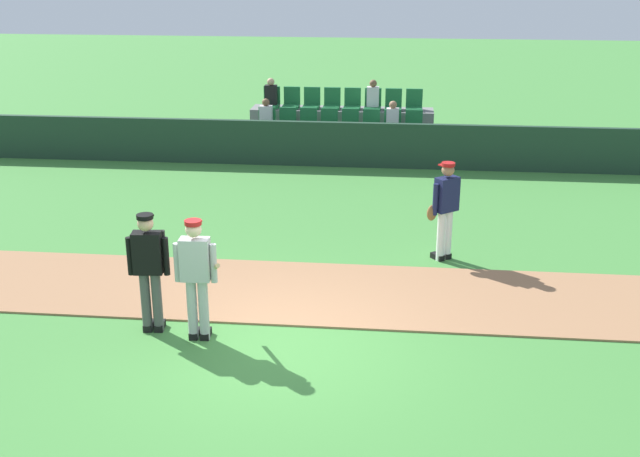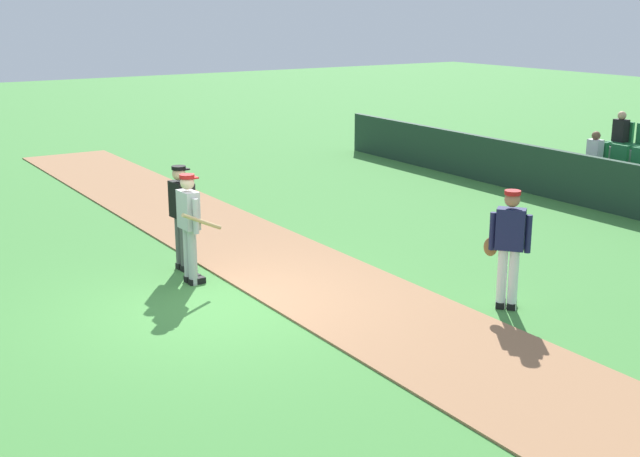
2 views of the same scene
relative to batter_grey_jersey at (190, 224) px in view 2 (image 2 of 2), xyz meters
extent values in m
plane|color=#42843A|center=(1.12, -0.09, -0.97)|extent=(80.00, 80.00, 0.00)
cube|color=#9E704C|center=(1.12, 1.69, -0.95)|extent=(28.00, 2.40, 0.03)
cube|color=#1E3828|center=(1.12, 9.45, -0.41)|extent=(20.00, 0.16, 1.12)
cube|color=#1E6B38|center=(-0.81, 10.37, -0.22)|extent=(0.44, 0.40, 0.08)
cube|color=#1E6B38|center=(-0.81, 10.59, 0.03)|extent=(0.44, 0.08, 0.50)
cube|color=silver|center=(-0.81, 10.42, 0.08)|extent=(0.32, 0.22, 0.52)
sphere|color=brown|center=(-0.81, 10.42, 0.43)|extent=(0.20, 0.20, 0.20)
cube|color=#1E6B38|center=(-0.26, 10.37, -0.22)|extent=(0.44, 0.40, 0.08)
cube|color=#1E6B38|center=(-0.26, 10.59, 0.03)|extent=(0.44, 0.08, 0.50)
cube|color=#1E6B38|center=(0.29, 10.37, -0.22)|extent=(0.44, 0.40, 0.08)
cube|color=#1E6B38|center=(0.29, 10.59, 0.03)|extent=(0.44, 0.08, 0.50)
cube|color=#1E6B38|center=(-0.81, 11.22, 0.18)|extent=(0.44, 0.40, 0.08)
cube|color=#1E6B38|center=(-0.81, 11.44, 0.43)|extent=(0.44, 0.08, 0.50)
cube|color=black|center=(-0.81, 11.27, 0.48)|extent=(0.32, 0.22, 0.52)
sphere|color=tan|center=(-0.81, 11.27, 0.83)|extent=(0.20, 0.20, 0.20)
cube|color=#1E6B38|center=(-0.26, 11.22, 0.18)|extent=(0.44, 0.40, 0.08)
cylinder|color=#B2B2B2|center=(-0.09, -0.01, -0.52)|extent=(0.14, 0.14, 0.90)
cylinder|color=#B2B2B2|center=(0.07, 0.00, -0.52)|extent=(0.14, 0.14, 0.90)
cube|color=black|center=(-0.09, 0.05, -0.92)|extent=(0.13, 0.26, 0.10)
cube|color=black|center=(0.07, 0.06, -0.92)|extent=(0.13, 0.26, 0.10)
cube|color=#B2B2B2|center=(-0.01, -0.01, 0.23)|extent=(0.41, 0.23, 0.60)
cylinder|color=#B2B2B2|center=(-0.26, -0.01, 0.18)|extent=(0.09, 0.09, 0.55)
cylinder|color=#B2B2B2|center=(0.24, 0.00, 0.18)|extent=(0.09, 0.09, 0.55)
sphere|color=beige|center=(-0.01, -0.01, 0.66)|extent=(0.22, 0.22, 0.22)
cylinder|color=#B21919|center=(-0.01, -0.01, 0.76)|extent=(0.23, 0.23, 0.06)
cube|color=#B21919|center=(-0.01, 0.09, 0.73)|extent=(0.18, 0.13, 0.02)
cylinder|color=tan|center=(0.24, 0.10, 0.08)|extent=(0.32, 0.77, 0.41)
cylinder|color=#4C4C4C|center=(-0.80, 0.16, -0.52)|extent=(0.14, 0.14, 0.90)
cylinder|color=#4C4C4C|center=(-0.64, 0.17, -0.52)|extent=(0.14, 0.14, 0.90)
cube|color=black|center=(-0.81, 0.22, -0.92)|extent=(0.14, 0.27, 0.10)
cube|color=black|center=(-0.65, 0.23, -0.92)|extent=(0.14, 0.27, 0.10)
cube|color=black|center=(-0.72, 0.16, 0.23)|extent=(0.42, 0.25, 0.60)
cylinder|color=black|center=(-0.97, 0.14, 0.18)|extent=(0.09, 0.09, 0.55)
cylinder|color=black|center=(-0.47, 0.19, 0.18)|extent=(0.09, 0.09, 0.55)
sphere|color=tan|center=(-0.72, 0.16, 0.66)|extent=(0.22, 0.22, 0.22)
cylinder|color=black|center=(-0.72, 0.16, 0.76)|extent=(0.23, 0.23, 0.06)
cube|color=black|center=(-0.73, 0.26, 0.73)|extent=(0.19, 0.13, 0.02)
cube|color=black|center=(-0.73, 0.29, 0.23)|extent=(0.45, 0.12, 0.56)
cylinder|color=white|center=(3.46, 3.32, -0.52)|extent=(0.14, 0.14, 0.90)
cylinder|color=white|center=(3.59, 3.42, -0.52)|extent=(0.14, 0.14, 0.90)
cube|color=black|center=(3.43, 3.36, -0.92)|extent=(0.26, 0.28, 0.10)
cube|color=black|center=(3.55, 3.46, -0.92)|extent=(0.26, 0.28, 0.10)
cube|color=#191E47|center=(3.53, 3.37, 0.23)|extent=(0.45, 0.42, 0.60)
cylinder|color=#191E47|center=(3.33, 3.21, 0.18)|extent=(0.09, 0.09, 0.55)
cylinder|color=#191E47|center=(3.72, 3.52, 0.18)|extent=(0.09, 0.09, 0.55)
sphere|color=#9E7051|center=(3.53, 3.37, 0.66)|extent=(0.22, 0.22, 0.22)
cylinder|color=#B21919|center=(3.53, 3.37, 0.76)|extent=(0.23, 0.23, 0.06)
cube|color=#B21919|center=(3.46, 3.44, 0.73)|extent=(0.22, 0.21, 0.02)
ellipsoid|color=brown|center=(3.28, 3.23, -0.07)|extent=(0.23, 0.22, 0.28)
camera|label=1|loc=(2.69, -9.62, 4.19)|focal=44.03mm
camera|label=2|loc=(11.62, -5.04, 3.29)|focal=46.63mm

